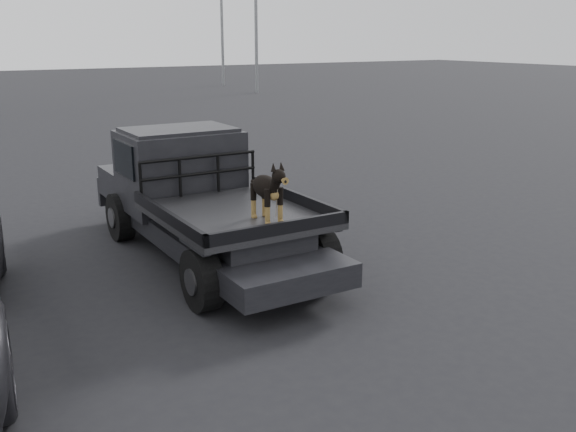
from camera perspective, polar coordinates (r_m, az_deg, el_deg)
ground at (r=7.79m, az=0.53°, el=-8.15°), size 120.00×120.00×0.00m
flatbed_ute at (r=9.42m, az=-7.23°, el=-1.01°), size 2.00×5.40×0.92m
ute_cab at (r=10.07m, az=-9.62°, el=5.25°), size 1.72×1.30×0.88m
headache_rack at (r=9.42m, az=-7.88°, el=3.58°), size 1.80×0.08×0.55m
dog at (r=7.97m, az=-1.92°, el=2.18°), size 0.32×0.60×0.74m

